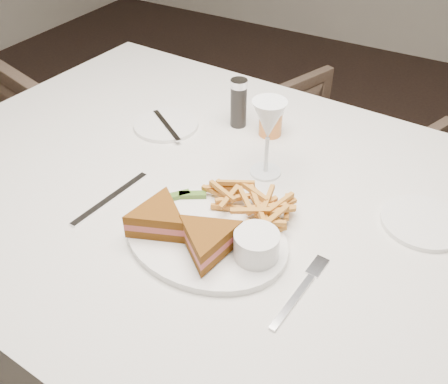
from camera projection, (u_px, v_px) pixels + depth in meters
ground at (232, 308)px, 1.74m from camera, size 5.00×5.00×0.00m
table at (234, 312)px, 1.26m from camera, size 1.56×1.09×0.75m
chair_far at (328, 166)px, 1.89m from camera, size 0.74×0.71×0.60m
table_setting at (231, 196)px, 0.97m from camera, size 0.80×0.64×0.18m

